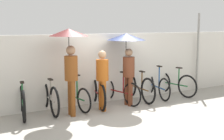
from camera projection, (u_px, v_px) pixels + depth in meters
name	position (u px, v px, depth m)	size (l,w,h in m)	color
ground_plane	(134.00, 116.00, 7.58)	(30.00, 30.00, 0.00)	#9E998E
back_wall	(102.00, 68.00, 8.89)	(12.73, 0.12, 1.96)	silver
parked_bicycle_0	(22.00, 101.00, 7.50)	(0.50, 1.71, 0.99)	black
parked_bicycle_1	(49.00, 97.00, 7.86)	(0.44, 1.73, 1.06)	black
parked_bicycle_2	(74.00, 96.00, 8.21)	(0.44, 1.66, 0.99)	black
parked_bicycle_3	(98.00, 93.00, 8.48)	(0.58, 1.68, 1.04)	black
parked_bicycle_4	(119.00, 91.00, 8.83)	(0.53, 1.70, 1.08)	black
parked_bicycle_5	(138.00, 87.00, 9.15)	(0.44, 1.81, 0.99)	black
parked_bicycle_6	(156.00, 86.00, 9.51)	(0.46, 1.67, 1.02)	black
parked_bicycle_7	(174.00, 83.00, 9.81)	(0.50, 1.70, 1.00)	black
pedestrian_leading	(70.00, 49.00, 7.51)	(0.96, 0.96, 2.12)	brown
pedestrian_center	(102.00, 76.00, 7.98)	(0.32, 0.32, 1.56)	#B25619
pedestrian_trailing	(127.00, 48.00, 8.47)	(1.07, 1.07, 1.97)	brown
awning_pole	(198.00, 52.00, 10.40)	(0.07, 0.07, 2.58)	gray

